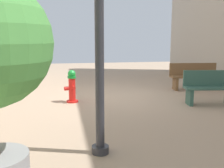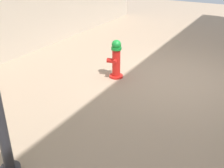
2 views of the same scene
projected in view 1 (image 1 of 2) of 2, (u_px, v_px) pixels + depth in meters
ground_plane at (115, 96)px, 8.41m from camera, size 23.40×23.40×0.00m
fire_hydrant at (72, 86)px, 7.57m from camera, size 0.40×0.43×0.94m
bench_near at (194, 76)px, 9.49m from camera, size 1.78×0.62×0.95m
bench_far at (209, 87)px, 7.34m from camera, size 1.45×0.65×0.95m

